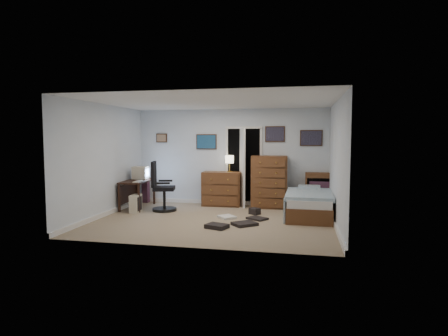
{
  "coord_description": "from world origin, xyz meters",
  "views": [
    {
      "loc": [
        1.79,
        -7.63,
        1.75
      ],
      "look_at": [
        0.17,
        0.3,
        1.1
      ],
      "focal_mm": 30.0,
      "sensor_mm": 36.0,
      "label": 1
    }
  ],
  "objects_px": {
    "bed": "(308,204)",
    "low_dresser": "(222,189)",
    "office_chair": "(161,192)",
    "computer_desk": "(134,186)",
    "tall_dresser": "(269,182)"
  },
  "relations": [
    {
      "from": "bed",
      "to": "low_dresser",
      "type": "bearing_deg",
      "value": 157.37
    },
    {
      "from": "low_dresser",
      "to": "tall_dresser",
      "type": "relative_size",
      "value": 0.76
    },
    {
      "from": "tall_dresser",
      "to": "bed",
      "type": "distance_m",
      "value": 1.38
    },
    {
      "from": "computer_desk",
      "to": "tall_dresser",
      "type": "relative_size",
      "value": 0.95
    },
    {
      "from": "low_dresser",
      "to": "tall_dresser",
      "type": "distance_m",
      "value": 1.24
    },
    {
      "from": "computer_desk",
      "to": "office_chair",
      "type": "height_order",
      "value": "office_chair"
    },
    {
      "from": "office_chair",
      "to": "bed",
      "type": "relative_size",
      "value": 0.63
    },
    {
      "from": "computer_desk",
      "to": "bed",
      "type": "bearing_deg",
      "value": -6.8
    },
    {
      "from": "tall_dresser",
      "to": "bed",
      "type": "relative_size",
      "value": 0.69
    },
    {
      "from": "computer_desk",
      "to": "bed",
      "type": "distance_m",
      "value": 4.28
    },
    {
      "from": "office_chair",
      "to": "bed",
      "type": "xyz_separation_m",
      "value": [
        3.45,
        0.04,
        -0.17
      ]
    },
    {
      "from": "office_chair",
      "to": "tall_dresser",
      "type": "height_order",
      "value": "tall_dresser"
    },
    {
      "from": "tall_dresser",
      "to": "bed",
      "type": "bearing_deg",
      "value": -47.54
    },
    {
      "from": "low_dresser",
      "to": "bed",
      "type": "relative_size",
      "value": 0.52
    },
    {
      "from": "office_chair",
      "to": "low_dresser",
      "type": "bearing_deg",
      "value": 24.5
    }
  ]
}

